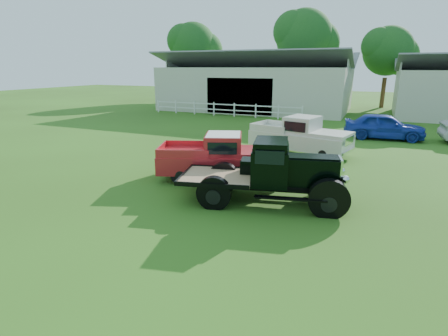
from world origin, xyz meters
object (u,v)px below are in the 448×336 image
at_px(vintage_flatbed, 267,172).
at_px(red_pickup, 221,156).
at_px(misc_car_blue, 384,126).
at_px(white_pickup, 300,136).

distance_m(vintage_flatbed, red_pickup, 2.92).
xyz_separation_m(vintage_flatbed, misc_car_blue, (3.51, 12.93, -0.25)).
bearing_deg(red_pickup, white_pickup, 49.41).
height_order(white_pickup, misc_car_blue, white_pickup).
height_order(red_pickup, white_pickup, white_pickup).
relative_size(vintage_flatbed, red_pickup, 1.05).
relative_size(vintage_flatbed, misc_car_blue, 1.13).
xyz_separation_m(white_pickup, misc_car_blue, (3.92, 5.90, -0.15)).
bearing_deg(vintage_flatbed, misc_car_blue, 61.52).
xyz_separation_m(red_pickup, white_pickup, (1.96, 5.32, 0.03)).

